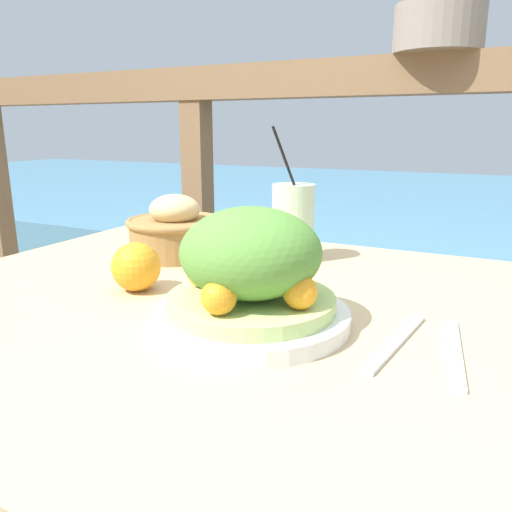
{
  "coord_description": "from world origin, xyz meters",
  "views": [
    {
      "loc": [
        0.37,
        -0.58,
        0.98
      ],
      "look_at": [
        0.06,
        0.04,
        0.81
      ],
      "focal_mm": 35.0,
      "sensor_mm": 36.0,
      "label": 1
    }
  ],
  "objects": [
    {
      "name": "patio_table",
      "position": [
        0.0,
        0.0,
        0.63
      ],
      "size": [
        0.93,
        0.82,
        0.75
      ],
      "color": "tan",
      "rests_on": "ground_plane"
    },
    {
      "name": "railing_fence",
      "position": [
        0.0,
        0.7,
        0.81
      ],
      "size": [
        2.8,
        0.08,
        1.15
      ],
      "color": "brown",
      "rests_on": "ground_plane"
    },
    {
      "name": "sea_backdrop",
      "position": [
        0.0,
        3.2,
        0.25
      ],
      "size": [
        12.0,
        4.0,
        0.5
      ],
      "color": "teal",
      "rests_on": "ground_plane"
    },
    {
      "name": "salad_plate",
      "position": [
        0.11,
        -0.06,
        0.81
      ],
      "size": [
        0.25,
        0.25,
        0.15
      ],
      "color": "silver",
      "rests_on": "patio_table"
    },
    {
      "name": "drink_glass",
      "position": [
        0.03,
        0.25,
        0.82
      ],
      "size": [
        0.08,
        0.08,
        0.24
      ],
      "color": "beige",
      "rests_on": "patio_table"
    },
    {
      "name": "bread_basket",
      "position": [
        -0.18,
        0.18,
        0.79
      ],
      "size": [
        0.18,
        0.18,
        0.12
      ],
      "color": "olive",
      "rests_on": "patio_table"
    },
    {
      "name": "fork",
      "position": [
        0.28,
        -0.04,
        0.75
      ],
      "size": [
        0.04,
        0.18,
        0.0
      ],
      "color": "silver",
      "rests_on": "patio_table"
    },
    {
      "name": "knife",
      "position": [
        0.34,
        -0.04,
        0.75
      ],
      "size": [
        0.04,
        0.18,
        0.0
      ],
      "color": "silver",
      "rests_on": "patio_table"
    },
    {
      "name": "orange_near_glass",
      "position": [
        -0.11,
        -0.02,
        0.78
      ],
      "size": [
        0.07,
        0.07,
        0.07
      ],
      "color": "orange",
      "rests_on": "patio_table"
    }
  ]
}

